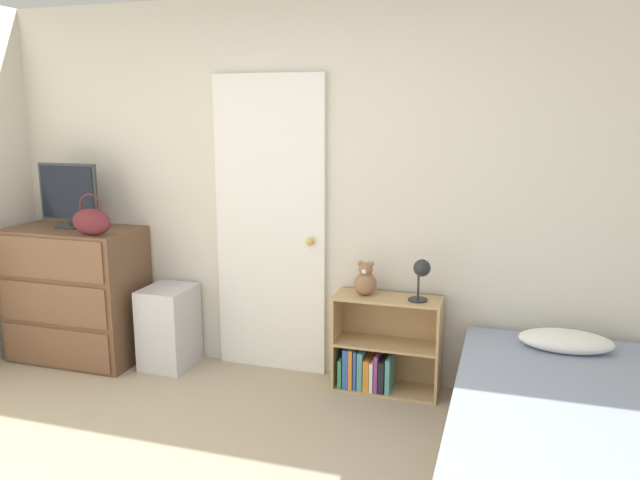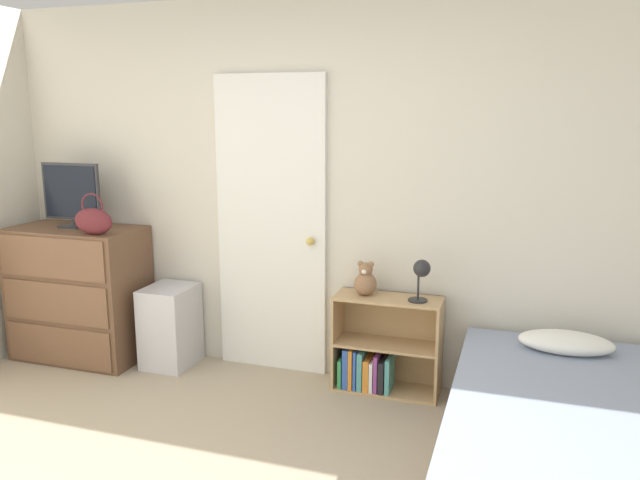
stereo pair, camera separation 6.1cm
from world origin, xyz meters
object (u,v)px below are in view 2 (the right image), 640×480
at_px(dresser, 79,293).
at_px(bookshelf, 379,354).
at_px(storage_bin, 170,326).
at_px(handbag, 93,220).
at_px(desk_lamp, 421,272).
at_px(bed, 569,443).
at_px(teddy_bear, 365,281).
at_px(tv, 71,194).

height_order(dresser, bookshelf, dresser).
relative_size(storage_bin, bookshelf, 0.84).
distance_m(handbag, storage_bin, 0.92).
distance_m(handbag, bookshelf, 2.13).
bearing_deg(desk_lamp, bookshelf, 170.62).
xyz_separation_m(desk_lamp, bed, (0.86, -0.74, -0.60)).
bearing_deg(dresser, storage_bin, 5.44).
bearing_deg(dresser, bed, -11.07).
height_order(bookshelf, teddy_bear, teddy_bear).
relative_size(dresser, bed, 0.53).
distance_m(storage_bin, desk_lamp, 1.87).
bearing_deg(bookshelf, storage_bin, -177.82).
xyz_separation_m(handbag, bed, (3.06, -0.49, -0.85)).
relative_size(handbag, storage_bin, 0.51).
bearing_deg(teddy_bear, storage_bin, -177.76).
bearing_deg(tv, bed, -11.46).
bearing_deg(storage_bin, dresser, -174.56).
relative_size(teddy_bear, bed, 0.12).
bearing_deg(teddy_bear, bookshelf, 1.31).
bearing_deg(bed, tv, 168.54).
bearing_deg(tv, desk_lamp, 1.22).
height_order(handbag, bookshelf, handbag).
height_order(handbag, teddy_bear, handbag).
distance_m(bookshelf, desk_lamp, 0.64).
height_order(storage_bin, bookshelf, bookshelf).
bearing_deg(handbag, bookshelf, 8.75).
relative_size(desk_lamp, bed, 0.15).
xyz_separation_m(dresser, desk_lamp, (2.51, 0.08, 0.34)).
xyz_separation_m(bookshelf, teddy_bear, (-0.10, -0.00, 0.49)).
height_order(handbag, bed, handbag).
bearing_deg(bed, bookshelf, 144.95).
xyz_separation_m(tv, teddy_bear, (2.17, 0.10, -0.49)).
xyz_separation_m(tv, storage_bin, (0.74, 0.04, -0.93)).
relative_size(teddy_bear, desk_lamp, 0.83).
distance_m(handbag, teddy_bear, 1.89).
distance_m(tv, desk_lamp, 2.57).
bearing_deg(tv, dresser, -48.99).
distance_m(bookshelf, teddy_bear, 0.50).
height_order(handbag, desk_lamp, handbag).
distance_m(storage_bin, teddy_bear, 1.50).
xyz_separation_m(dresser, bed, (3.37, -0.66, -0.26)).
distance_m(teddy_bear, desk_lamp, 0.38).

